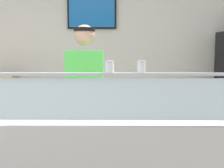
{
  "coord_description": "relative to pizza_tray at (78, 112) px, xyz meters",
  "views": [
    {
      "loc": [
        1.03,
        -2.24,
        1.52
      ],
      "look_at": [
        1.01,
        0.39,
        1.22
      ],
      "focal_mm": 50.44,
      "sensor_mm": 36.0,
      "label": 1
    }
  ],
  "objects": [
    {
      "name": "prep_shelf",
      "position": [
        -1.26,
        1.55,
        -0.49
      ],
      "size": [
        0.7,
        0.55,
        0.95
      ],
      "primitive_type": "cube",
      "color": "#B7BABF",
      "rests_on": "ground"
    },
    {
      "name": "shop_rear_unit",
      "position": [
        0.28,
        2.04,
        0.39
      ],
      "size": [
        6.4,
        0.13,
        2.7
      ],
      "color": "silver",
      "rests_on": "ground"
    },
    {
      "name": "pizza_server",
      "position": [
        0.01,
        -0.02,
        0.02
      ],
      "size": [
        0.11,
        0.29,
        0.01
      ],
      "primitive_type": "cube",
      "rotation": [
        0.0,
        0.0,
        0.13
      ],
      "color": "#ADAFB7",
      "rests_on": "pizza_tray"
    },
    {
      "name": "sneeze_guard",
      "position": [
        0.29,
        -0.4,
        0.24
      ],
      "size": [
        1.82,
        0.06,
        0.39
      ],
      "color": "#B2B5BC",
      "rests_on": "serving_counter"
    },
    {
      "name": "pizza_tray",
      "position": [
        0.0,
        0.0,
        0.0
      ],
      "size": [
        0.46,
        0.46,
        0.04
      ],
      "color": "#9EA0A8",
      "rests_on": "serving_counter"
    },
    {
      "name": "pepper_flake_shaker",
      "position": [
        0.51,
        -0.4,
        0.42
      ],
      "size": [
        0.06,
        0.06,
        0.09
      ],
      "color": "white",
      "rests_on": "sneeze_guard"
    },
    {
      "name": "parmesan_shaker",
      "position": [
        0.28,
        -0.4,
        0.42
      ],
      "size": [
        0.07,
        0.07,
        0.09
      ],
      "color": "white",
      "rests_on": "sneeze_guard"
    },
    {
      "name": "worker_figure",
      "position": [
        0.02,
        0.5,
        0.04
      ],
      "size": [
        0.41,
        0.5,
        1.76
      ],
      "color": "#23232D",
      "rests_on": "ground"
    }
  ]
}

